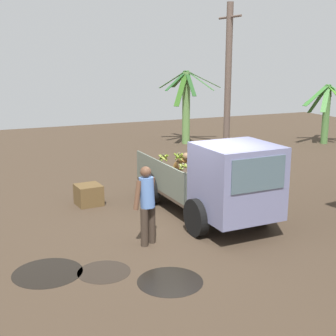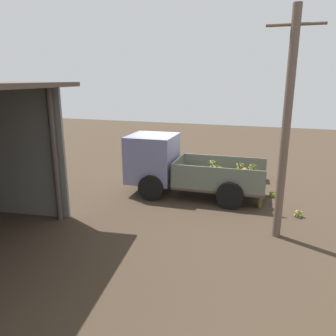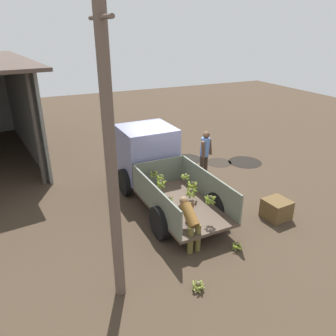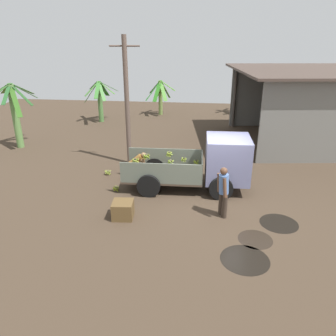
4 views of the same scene
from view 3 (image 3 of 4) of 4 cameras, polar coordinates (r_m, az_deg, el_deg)
ground at (r=11.17m, az=0.75°, el=-3.36°), size 36.00×36.00×0.00m
mud_patch_0 at (r=13.51m, az=3.31°, el=1.55°), size 1.21×1.21×0.01m
mud_patch_1 at (r=13.56m, az=13.25°, el=1.01°), size 1.33×1.33×0.01m
mud_patch_2 at (r=13.30m, az=8.83°, el=0.94°), size 1.02×1.02×0.01m
cargo_truck at (r=10.46m, az=-2.69°, el=1.27°), size 4.81×2.11×2.08m
utility_pole at (r=5.70m, az=-9.86°, el=0.68°), size 1.28×0.21×5.61m
person_foreground_visitor at (r=11.58m, az=6.43°, el=2.71°), size 0.47×0.62×1.74m
person_worker_loading at (r=7.97m, az=3.84°, el=-9.25°), size 0.72×0.65×1.25m
banana_bunch_on_ground_0 at (r=7.21m, az=5.25°, el=-19.70°), size 0.28×0.29×0.22m
banana_bunch_on_ground_1 at (r=8.38m, az=11.88°, el=-13.14°), size 0.25×0.27×0.21m
wooden_crate_0 at (r=9.83m, az=18.36°, el=-6.82°), size 0.72×0.72×0.56m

